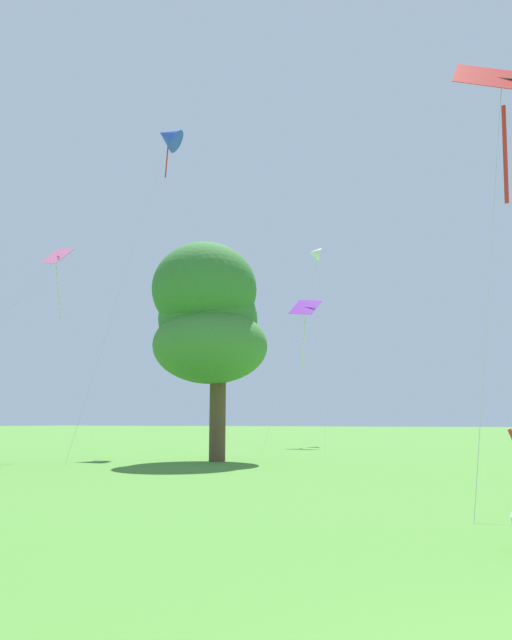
% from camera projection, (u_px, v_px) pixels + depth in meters
% --- Properties ---
extents(kite_purple_streamer, '(2.34, 7.33, 10.24)m').
position_uv_depth(kite_purple_streamer, '(304.00, 321.00, 38.91)').
color(kite_purple_streamer, purple).
rests_on(kite_purple_streamer, ground_plane).
extents(kite_white_distant, '(4.23, 9.37, 15.64)m').
position_uv_depth(kite_white_distant, '(315.00, 254.00, 45.21)').
color(kite_white_distant, white).
rests_on(kite_white_distant, ground_plane).
extents(kite_red_high, '(2.28, 5.60, 11.41)m').
position_uv_depth(kite_red_high, '(502.00, 102.00, 14.49)').
color(kite_red_high, red).
rests_on(kite_red_high, ground_plane).
extents(kite_blue_delta, '(3.53, 10.53, 19.70)m').
position_uv_depth(kite_blue_delta, '(168.00, 137.00, 34.18)').
color(kite_blue_delta, blue).
rests_on(kite_blue_delta, ground_plane).
extents(kite_pink_low, '(3.90, 6.34, 9.82)m').
position_uv_depth(kite_pink_low, '(55.00, 268.00, 25.78)').
color(kite_pink_low, pink).
rests_on(kite_pink_low, ground_plane).
extents(tree_left_oak, '(4.92, 4.89, 9.26)m').
position_uv_depth(tree_left_oak, '(208.00, 318.00, 24.04)').
color(tree_left_oak, brown).
rests_on(tree_left_oak, ground_plane).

